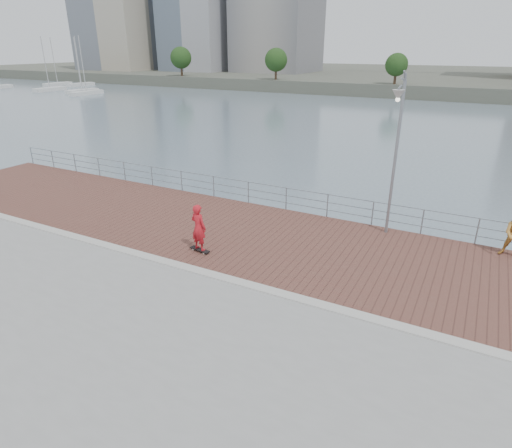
% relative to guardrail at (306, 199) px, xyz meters
% --- Properties ---
extents(water, '(400.00, 400.00, 0.00)m').
position_rel_guardrail_xyz_m(water, '(-0.00, -7.00, -2.69)').
color(water, slate).
rests_on(water, ground).
extents(seawall, '(40.00, 24.00, 2.00)m').
position_rel_guardrail_xyz_m(seawall, '(-0.00, -12.00, -1.69)').
color(seawall, gray).
rests_on(seawall, ground).
extents(brick_lane, '(40.00, 6.80, 0.02)m').
position_rel_guardrail_xyz_m(brick_lane, '(-0.00, -3.40, -0.68)').
color(brick_lane, brown).
rests_on(brick_lane, seawall).
extents(curb, '(40.00, 0.40, 0.06)m').
position_rel_guardrail_xyz_m(curb, '(-0.00, -7.00, -0.66)').
color(curb, '#B7B5AD').
rests_on(curb, seawall).
extents(far_shore, '(320.00, 95.00, 2.50)m').
position_rel_guardrail_xyz_m(far_shore, '(-0.00, 115.50, -1.44)').
color(far_shore, '#4C5142').
rests_on(far_shore, ground).
extents(guardrail, '(39.06, 0.06, 1.13)m').
position_rel_guardrail_xyz_m(guardrail, '(0.00, 0.00, 0.00)').
color(guardrail, '#8C9EA8').
rests_on(guardrail, brick_lane).
extents(street_lamp, '(0.45, 1.31, 6.18)m').
position_rel_guardrail_xyz_m(street_lamp, '(3.82, -0.95, 3.70)').
color(street_lamp, gray).
rests_on(street_lamp, brick_lane).
extents(skateboard, '(0.89, 0.36, 0.10)m').
position_rel_guardrail_xyz_m(skateboard, '(-2.06, -5.70, -0.59)').
color(skateboard, black).
rests_on(skateboard, brick_lane).
extents(skateboarder, '(0.72, 0.53, 1.82)m').
position_rel_guardrail_xyz_m(skateboarder, '(-2.06, -5.70, 0.32)').
color(skateboarder, red).
rests_on(skateboarder, skateboard).
extents(shoreline_trees, '(144.85, 4.96, 6.61)m').
position_rel_guardrail_xyz_m(shoreline_trees, '(4.36, 70.00, 3.70)').
color(shoreline_trees, '#473323').
rests_on(shoreline_trees, far_shore).
extents(marina, '(31.18, 21.52, 11.12)m').
position_rel_guardrail_xyz_m(marina, '(-81.15, 51.34, -2.19)').
color(marina, silver).
rests_on(marina, water).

